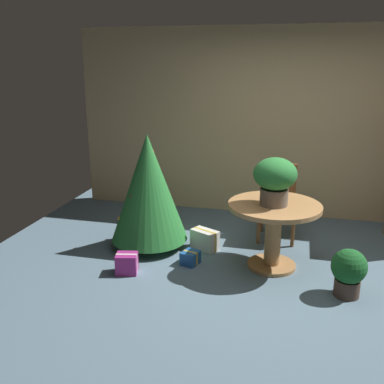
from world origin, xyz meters
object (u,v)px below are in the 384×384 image
(holiday_tree, at_px, (148,188))
(gift_box_cream, at_px, (205,240))
(gift_box_blue, at_px, (190,258))
(potted_plant, at_px, (349,271))
(wooden_chair_far, at_px, (278,196))
(round_dining_table, at_px, (274,222))
(flower_vase, at_px, (275,178))
(gift_box_purple, at_px, (127,263))

(holiday_tree, bearing_deg, gift_box_cream, 5.43)
(gift_box_blue, distance_m, gift_box_cream, 0.43)
(gift_box_blue, xyz_separation_m, gift_box_cream, (0.07, 0.42, 0.05))
(gift_box_blue, distance_m, potted_plant, 1.64)
(wooden_chair_far, xyz_separation_m, holiday_tree, (-1.46, -0.67, 0.19))
(round_dining_table, bearing_deg, flower_vase, -109.92)
(round_dining_table, distance_m, potted_plant, 0.89)
(flower_vase, distance_m, gift_box_cream, 1.22)
(holiday_tree, height_order, gift_box_cream, holiday_tree)
(gift_box_cream, bearing_deg, gift_box_blue, -99.56)
(round_dining_table, distance_m, wooden_chair_far, 0.88)
(holiday_tree, relative_size, gift_box_cream, 3.77)
(round_dining_table, height_order, wooden_chair_far, wooden_chair_far)
(gift_box_cream, bearing_deg, wooden_chair_far, 37.01)
(flower_vase, xyz_separation_m, gift_box_purple, (-1.45, -0.48, -0.90))
(round_dining_table, relative_size, potted_plant, 2.07)
(gift_box_blue, bearing_deg, holiday_tree, 148.87)
(flower_vase, xyz_separation_m, holiday_tree, (-1.45, 0.24, -0.27))
(gift_box_purple, xyz_separation_m, gift_box_blue, (0.60, 0.36, -0.03))
(round_dining_table, relative_size, gift_box_purple, 3.86)
(wooden_chair_far, bearing_deg, round_dining_table, -90.00)
(potted_plant, bearing_deg, gift_box_cream, 154.87)
(flower_vase, relative_size, holiday_tree, 0.36)
(wooden_chair_far, xyz_separation_m, potted_plant, (0.73, -1.32, -0.28))
(wooden_chair_far, bearing_deg, potted_plant, -60.94)
(gift_box_cream, xyz_separation_m, potted_plant, (1.53, -0.72, 0.14))
(holiday_tree, xyz_separation_m, gift_box_blue, (0.59, -0.36, -0.66))
(round_dining_table, height_order, holiday_tree, holiday_tree)
(gift_box_purple, bearing_deg, holiday_tree, 89.51)
(round_dining_table, relative_size, gift_box_blue, 4.23)
(round_dining_table, relative_size, holiday_tree, 0.72)
(flower_vase, bearing_deg, potted_plant, -28.93)
(flower_vase, relative_size, gift_box_cream, 1.37)
(gift_box_cream, bearing_deg, flower_vase, -21.29)
(gift_box_blue, bearing_deg, flower_vase, 7.52)
(flower_vase, height_order, potted_plant, flower_vase)
(gift_box_purple, bearing_deg, gift_box_blue, 31.24)
(gift_box_purple, bearing_deg, round_dining_table, 19.13)
(holiday_tree, relative_size, gift_box_blue, 5.91)
(round_dining_table, relative_size, wooden_chair_far, 1.05)
(wooden_chair_far, distance_m, gift_box_purple, 2.06)
(gift_box_purple, relative_size, potted_plant, 0.54)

